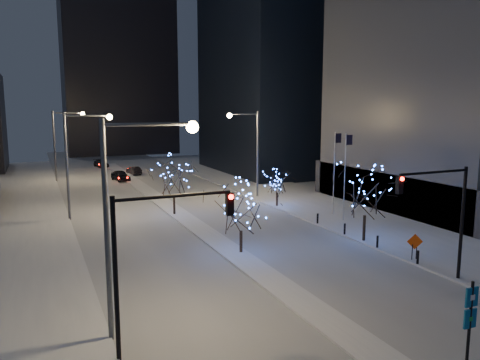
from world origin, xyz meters
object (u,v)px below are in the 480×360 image
construction_sign (415,244)px  car_far (101,163)px  holiday_tree_median_near (241,208)px  car_near (121,176)px  car_mid (134,171)px  street_lamp_w_near (130,197)px  wayfinding_sign (470,314)px  street_lamp_east (250,143)px  street_lamp_w_mid (78,150)px  street_lamp_w_far (62,136)px  holiday_tree_plaza_near (366,193)px  traffic_signal_east (444,206)px  holiday_tree_median_far (174,178)px  holiday_tree_plaza_far (277,181)px  traffic_signal_west (153,246)px

construction_sign → car_far: bearing=125.9°
car_far → holiday_tree_median_near: holiday_tree_median_near is taller
car_near → construction_sign: (12.17, -44.40, 0.48)m
car_mid → street_lamp_w_near: bearing=70.0°
wayfinding_sign → street_lamp_east: bearing=80.2°
street_lamp_w_mid → street_lamp_w_far: size_ratio=1.00×
street_lamp_w_far → holiday_tree_plaza_near: 46.40m
wayfinding_sign → car_near: bearing=96.0°
holiday_tree_plaza_near → construction_sign: bearing=-88.1°
traffic_signal_east → car_near: traffic_signal_east is taller
car_near → holiday_tree_median_far: 24.54m
street_lamp_w_far → car_far: size_ratio=2.31×
car_near → street_lamp_w_near: bearing=-108.6°
wayfinding_sign → construction_sign: bearing=56.1°
street_lamp_w_mid → street_lamp_w_near: bearing=-90.0°
holiday_tree_plaza_far → construction_sign: 19.46m
car_near → street_lamp_w_mid: bearing=-118.2°
street_lamp_east → holiday_tree_median_far: 12.07m
street_lamp_w_far → street_lamp_w_near: bearing=-90.0°
street_lamp_w_near → holiday_tree_median_far: 24.54m
street_lamp_w_near → holiday_tree_median_near: (9.44, 9.11, -3.13)m
car_near → car_mid: (3.00, 5.58, -0.12)m
street_lamp_w_far → car_near: size_ratio=2.28×
street_lamp_east → car_far: street_lamp_east is taller
street_lamp_w_near → street_lamp_w_mid: same height
traffic_signal_west → wayfinding_sign: (11.48, -6.00, -2.58)m
wayfinding_sign → street_lamp_w_near: bearing=147.6°
car_near → construction_sign: 46.04m
car_near → wayfinding_sign: size_ratio=1.23×
street_lamp_w_far → street_lamp_east: bearing=-49.2°
street_lamp_w_far → holiday_tree_plaza_near: (19.44, -42.06, -2.56)m
construction_sign → wayfinding_sign: bearing=-100.9°
street_lamp_w_near → street_lamp_w_mid: 25.00m
holiday_tree_plaza_near → street_lamp_w_near: bearing=-157.8°
street_lamp_w_near → street_lamp_east: (19.02, 28.00, -0.05)m
street_lamp_east → construction_sign: bearing=-88.7°
street_lamp_w_far → traffic_signal_east: 54.07m
traffic_signal_west → car_far: (6.51, 66.64, -4.13)m
car_mid → holiday_tree_plaza_far: size_ratio=0.91×
car_far → holiday_tree_plaza_near: size_ratio=0.73×
car_mid → construction_sign: bearing=91.6°
holiday_tree_plaza_far → wayfinding_sign: 31.12m
traffic_signal_west → holiday_tree_median_far: 26.13m
street_lamp_w_mid → traffic_signal_west: size_ratio=1.43×
street_lamp_w_near → construction_sign: 20.50m
traffic_signal_east → street_lamp_w_far: bearing=109.3°
construction_sign → holiday_tree_median_near: bearing=172.5°
street_lamp_w_near → car_far: (7.00, 64.63, -5.87)m
holiday_tree_median_near → holiday_tree_median_far: bearing=94.2°
traffic_signal_east → holiday_tree_median_far: (-9.44, 23.88, -1.02)m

